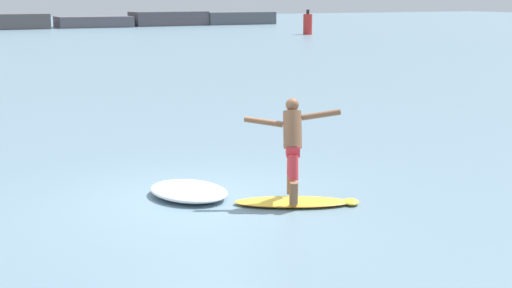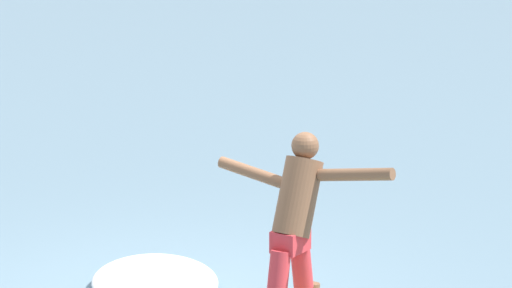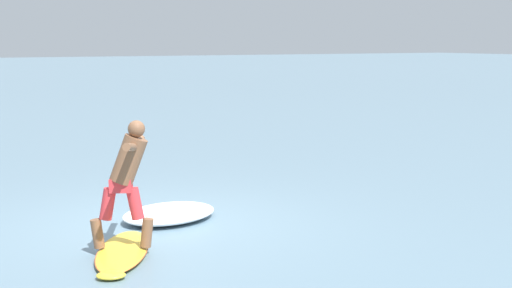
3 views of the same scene
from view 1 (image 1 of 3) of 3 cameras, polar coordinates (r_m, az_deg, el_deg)
name	(u,v)px [view 1 (image 1 of 3)]	position (r m, az deg, el deg)	size (l,w,h in m)	color
ground_plane	(199,199)	(11.28, -4.59, -4.43)	(200.00, 200.00, 0.00)	slate
rock_jetty_breakwater	(31,22)	(73.10, -17.55, 9.32)	(55.41, 4.82, 1.46)	#514F5A
surfboard	(294,202)	(10.96, 3.09, -4.65)	(1.92, 1.33, 0.22)	yellow
surfer	(292,141)	(10.81, 2.93, 0.23)	(1.37, 0.89, 1.54)	brown
channel_marker_buoy	(308,24)	(59.00, 4.16, 9.56)	(0.73, 0.73, 2.01)	red
wave_foam_at_tail	(189,191)	(11.39, -5.42, -3.76)	(1.44, 1.68, 0.20)	white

